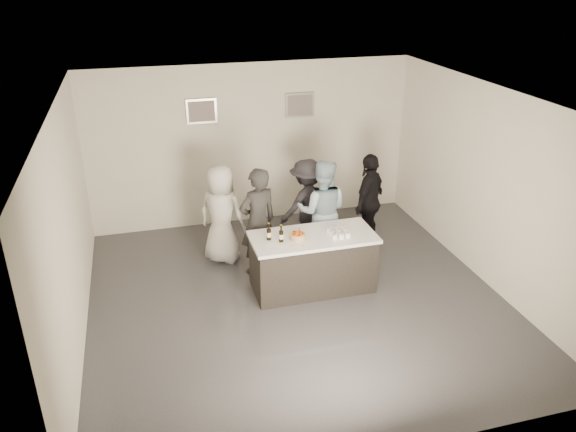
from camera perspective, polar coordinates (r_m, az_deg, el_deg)
The scene contains 19 objects.
floor at distance 8.48m, azimuth 0.90°, elevation -8.46°, with size 6.00×6.00×0.00m, color #3D3D42.
ceiling at distance 7.29m, azimuth 1.06°, elevation 11.73°, with size 6.00×6.00×0.00m, color white.
wall_back at distance 10.50m, azimuth -3.65°, elevation 7.23°, with size 6.00×0.04×3.00m, color silver.
wall_front at distance 5.32m, azimuth 10.24°, elevation -11.76°, with size 6.00×0.04×3.00m, color silver.
wall_left at distance 7.56m, azimuth -21.42°, elevation -1.61°, with size 0.04×6.00×3.00m, color silver.
wall_right at distance 9.02m, azimuth 19.63°, elevation 2.85°, with size 0.04×6.00×3.00m, color silver.
picture_left at distance 10.14m, azimuth -8.78°, elevation 10.49°, with size 0.54×0.04×0.44m, color #B2B2B7.
picture_right at distance 10.49m, azimuth 1.19°, elevation 11.23°, with size 0.54×0.04×0.44m, color #B2B2B7.
bar_counter at distance 8.53m, azimuth 2.52°, elevation -4.70°, with size 1.86×0.86×0.90m, color white.
cake at distance 8.19m, azimuth 0.99°, elevation -2.13°, with size 0.22×0.22×0.08m, color orange.
beer_bottle_a at distance 8.14m, azimuth -1.96°, elevation -1.60°, with size 0.07×0.07×0.26m, color black.
beer_bottle_b at distance 8.08m, azimuth -0.70°, elevation -1.80°, with size 0.07×0.07×0.26m, color black.
tumbler_cluster at distance 8.34m, azimuth 5.18°, elevation -1.71°, with size 0.30×0.30×0.08m, color orange.
candles at distance 8.01m, azimuth 0.95°, elevation -3.06°, with size 0.24×0.08×0.01m, color pink.
person_main_black at distance 8.79m, azimuth -3.07°, elevation -0.58°, with size 0.65×0.42×1.78m, color #272727.
person_main_blue at distance 9.19m, azimuth 3.48°, elevation 0.48°, with size 0.85×0.66×1.75m, color #A0BED2.
person_guest_left at distance 9.22m, azimuth -6.75°, elevation 0.15°, with size 0.81×0.53×1.67m, color silver.
person_guest_right at distance 9.73m, azimuth 8.23°, elevation 1.51°, with size 0.99×0.41×1.70m, color black.
person_guest_back at distance 9.60m, azimuth 1.91°, elevation 1.16°, with size 1.04×0.60×1.61m, color #242228.
Camera 1 is at (-2.01, -6.82, 4.62)m, focal length 35.00 mm.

